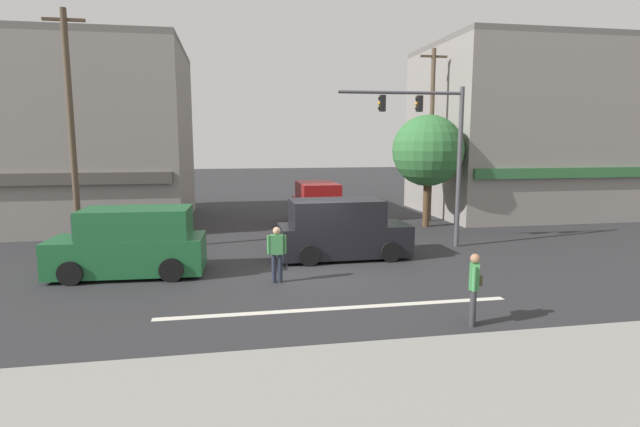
# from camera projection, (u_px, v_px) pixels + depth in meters

# --- Properties ---
(ground_plane) EXTENTS (120.00, 120.00, 0.00)m
(ground_plane) POSITION_uv_depth(u_px,v_px,m) (315.00, 272.00, 15.93)
(ground_plane) COLOR #2B2B2D
(lane_marking_stripe) EXTENTS (9.00, 0.24, 0.01)m
(lane_marking_stripe) POSITION_uv_depth(u_px,v_px,m) (338.00, 308.00, 12.53)
(lane_marking_stripe) COLOR silver
(lane_marking_stripe) RESTS_ON ground
(sidewalk_curb) EXTENTS (40.00, 5.00, 0.16)m
(sidewalk_curb) POSITION_uv_depth(u_px,v_px,m) (409.00, 410.00, 7.65)
(sidewalk_curb) COLOR gray
(sidewalk_curb) RESTS_ON ground
(building_left_block) EXTENTS (11.65, 9.55, 8.82)m
(building_left_block) POSITION_uv_depth(u_px,v_px,m) (66.00, 136.00, 24.75)
(building_left_block) COLOR gray
(building_left_block) RESTS_ON ground
(building_right_corner) EXTENTS (10.25, 8.85, 9.48)m
(building_right_corner) POSITION_uv_depth(u_px,v_px,m) (518.00, 130.00, 28.41)
(building_right_corner) COLOR gray
(building_right_corner) RESTS_ON ground
(street_tree) EXTENTS (3.42, 3.42, 5.40)m
(street_tree) POSITION_uv_depth(u_px,v_px,m) (428.00, 151.00, 23.87)
(street_tree) COLOR #4C3823
(street_tree) RESTS_ON ground
(utility_pole_near_left) EXTENTS (1.40, 0.22, 8.72)m
(utility_pole_near_left) POSITION_uv_depth(u_px,v_px,m) (72.00, 131.00, 17.80)
(utility_pole_near_left) COLOR brown
(utility_pole_near_left) RESTS_ON ground
(utility_pole_far_right) EXTENTS (1.40, 0.22, 8.73)m
(utility_pole_far_right) POSITION_uv_depth(u_px,v_px,m) (431.00, 134.00, 25.46)
(utility_pole_far_right) COLOR brown
(utility_pole_far_right) RESTS_ON ground
(traffic_light_mast) EXTENTS (4.89, 0.34, 6.20)m
(traffic_light_mast) POSITION_uv_depth(u_px,v_px,m) (436.00, 140.00, 19.12)
(traffic_light_mast) COLOR #47474C
(traffic_light_mast) RESTS_ON ground
(van_crossing_center) EXTENTS (4.63, 2.09, 2.11)m
(van_crossing_center) POSITION_uv_depth(u_px,v_px,m) (342.00, 230.00, 17.75)
(van_crossing_center) COLOR black
(van_crossing_center) RESTS_ON ground
(van_parked_curbside) EXTENTS (2.04, 4.60, 2.11)m
(van_parked_curbside) POSITION_uv_depth(u_px,v_px,m) (317.00, 204.00, 24.95)
(van_parked_curbside) COLOR maroon
(van_parked_curbside) RESTS_ON ground
(van_approaching_near) EXTENTS (4.68, 2.21, 2.11)m
(van_approaching_near) POSITION_uv_depth(u_px,v_px,m) (131.00, 244.00, 15.46)
(van_approaching_near) COLOR #1E6033
(van_approaching_near) RESTS_ON ground
(pedestrian_foreground_with_bag) EXTENTS (0.52, 0.64, 1.67)m
(pedestrian_foreground_with_bag) POSITION_uv_depth(u_px,v_px,m) (474.00, 284.00, 11.28)
(pedestrian_foreground_with_bag) COLOR #333338
(pedestrian_foreground_with_bag) RESTS_ON ground
(pedestrian_mid_crossing) EXTENTS (0.57, 0.25, 1.67)m
(pedestrian_mid_crossing) POSITION_uv_depth(u_px,v_px,m) (277.00, 251.00, 14.67)
(pedestrian_mid_crossing) COLOR #232838
(pedestrian_mid_crossing) RESTS_ON ground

